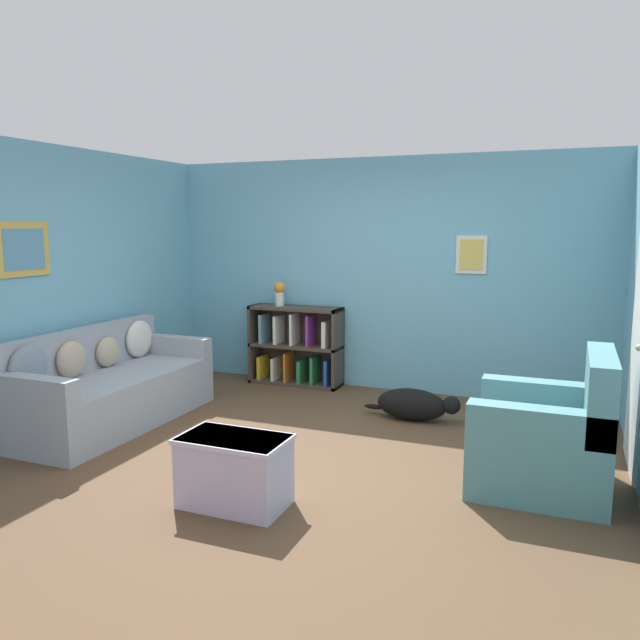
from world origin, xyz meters
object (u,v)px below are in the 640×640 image
bookshelf (297,347)px  vase (280,292)px  dog (414,405)px  couch (108,389)px  coffee_table (234,469)px  recliner_chair (549,439)px

bookshelf → vase: vase is taller
bookshelf → dog: (1.62, -0.86, -0.29)m
couch → dog: 2.91m
coffee_table → vase: size_ratio=2.54×
couch → vase: bearing=67.0°
bookshelf → vase: 0.67m
couch → recliner_chair: recliner_chair is taller
dog → bookshelf: bearing=152.1°
recliner_chair → coffee_table: recliner_chair is taller
bookshelf → recliner_chair: 3.50m
recliner_chair → vase: 3.73m
dog → couch: bearing=-156.6°
dog → vase: bearing=155.4°
dog → vase: size_ratio=3.37×
couch → bookshelf: bearing=62.5°
recliner_chair → dog: 1.71m
couch → bookshelf: size_ratio=1.90×
coffee_table → recliner_chair: bearing=29.6°
coffee_table → vase: 3.39m
couch → recliner_chair: (3.91, -0.00, 0.02)m
coffee_table → vase: bearing=110.3°
dog → vase: 2.21m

